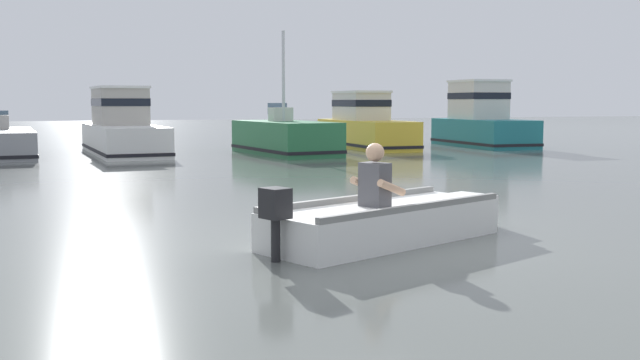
{
  "coord_description": "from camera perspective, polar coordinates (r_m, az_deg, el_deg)",
  "views": [
    {
      "loc": [
        -3.53,
        -8.6,
        1.67
      ],
      "look_at": [
        0.08,
        1.42,
        0.55
      ],
      "focal_mm": 41.89,
      "sensor_mm": 36.0,
      "label": 1
    }
  ],
  "objects": [
    {
      "name": "moored_boat_white",
      "position": [
        24.88,
        -14.88,
        3.8
      ],
      "size": [
        2.33,
        6.5,
        2.16
      ],
      "color": "white",
      "rests_on": "ground"
    },
    {
      "name": "moored_boat_yellow",
      "position": [
        27.03,
        3.42,
        4.1
      ],
      "size": [
        1.78,
        5.55,
        2.06
      ],
      "color": "gold",
      "rests_on": "ground"
    },
    {
      "name": "rowboat_with_person",
      "position": [
        8.99,
        5.15,
        -3.11
      ],
      "size": [
        3.59,
        2.2,
        1.19
      ],
      "color": "white",
      "rests_on": "ground"
    },
    {
      "name": "moored_boat_teal",
      "position": [
        28.5,
        12.25,
        4.35
      ],
      "size": [
        2.13,
        4.79,
        2.47
      ],
      "color": "#1E727A",
      "rests_on": "ground"
    },
    {
      "name": "ground_plane",
      "position": [
        9.45,
        2.46,
        -4.19
      ],
      "size": [
        120.0,
        120.0,
        0.0
      ],
      "primitive_type": "plane",
      "color": "slate"
    },
    {
      "name": "moored_boat_green",
      "position": [
        23.76,
        -2.68,
        3.21
      ],
      "size": [
        2.49,
        4.85,
        3.89
      ],
      "color": "#287042",
      "rests_on": "ground"
    }
  ]
}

